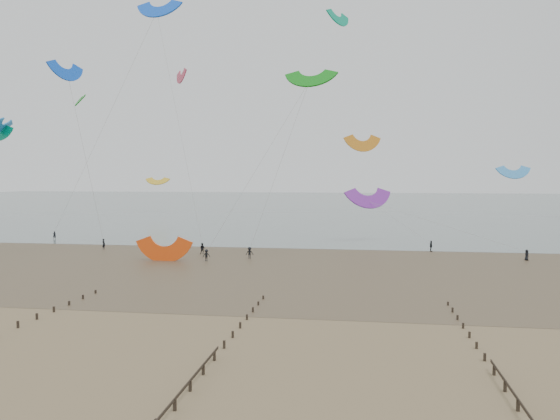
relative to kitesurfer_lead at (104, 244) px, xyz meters
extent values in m
plane|color=brown|center=(29.25, -44.57, -0.90)|extent=(500.00, 500.00, 0.00)
plane|color=#475654|center=(29.25, 155.43, -0.87)|extent=(500.00, 500.00, 0.00)
plane|color=#473A28|center=(29.25, -9.57, -0.88)|extent=(500.00, 500.00, 0.00)
ellipsoid|color=slate|center=(11.25, -22.57, -0.89)|extent=(23.60, 14.36, 0.01)
ellipsoid|color=slate|center=(41.25, -6.57, -0.89)|extent=(33.64, 18.32, 0.01)
ellipsoid|color=slate|center=(-10.75, -4.57, -0.89)|extent=(26.95, 14.22, 0.01)
cube|color=black|center=(15.25, -45.73, -0.65)|extent=(0.16, 0.16, 0.59)
cube|color=black|center=(15.25, -43.10, -0.67)|extent=(0.16, 0.16, 0.57)
cube|color=black|center=(15.25, -40.47, -0.68)|extent=(0.16, 0.16, 0.54)
cube|color=black|center=(15.25, -37.83, -0.69)|extent=(0.16, 0.16, 0.51)
cube|color=black|center=(15.25, -35.20, -0.71)|extent=(0.16, 0.16, 0.48)
cube|color=black|center=(15.25, -32.57, -0.72)|extent=(0.16, 0.16, 0.45)
cube|color=black|center=(33.25, -58.89, -0.58)|extent=(0.16, 0.16, 0.74)
cube|color=black|center=(33.25, -56.25, -0.59)|extent=(0.16, 0.16, 0.71)
cube|color=black|center=(33.25, -53.62, -0.61)|extent=(0.16, 0.16, 0.68)
cube|color=black|center=(33.25, -50.99, -0.62)|extent=(0.16, 0.16, 0.65)
cube|color=black|center=(33.25, -48.36, -0.64)|extent=(0.16, 0.16, 0.62)
cube|color=black|center=(33.25, -45.73, -0.65)|extent=(0.16, 0.16, 0.59)
cube|color=black|center=(33.25, -43.10, -0.67)|extent=(0.16, 0.16, 0.57)
cube|color=black|center=(33.25, -40.47, -0.68)|extent=(0.16, 0.16, 0.54)
cube|color=black|center=(33.25, -37.83, -0.69)|extent=(0.16, 0.16, 0.51)
cube|color=black|center=(33.25, -35.20, -0.71)|extent=(0.16, 0.16, 0.48)
cube|color=black|center=(33.25, -32.57, -0.72)|extent=(0.16, 0.16, 0.45)
cube|color=black|center=(51.25, -56.25, -0.59)|extent=(0.16, 0.16, 0.71)
cube|color=black|center=(51.25, -53.62, -0.61)|extent=(0.16, 0.16, 0.68)
cube|color=black|center=(51.25, -50.99, -0.62)|extent=(0.16, 0.16, 0.65)
cube|color=black|center=(51.25, -48.36, -0.64)|extent=(0.16, 0.16, 0.62)
cube|color=black|center=(51.25, -45.73, -0.65)|extent=(0.16, 0.16, 0.59)
cube|color=black|center=(51.25, -43.10, -0.67)|extent=(0.16, 0.16, 0.57)
cube|color=black|center=(51.25, -40.47, -0.68)|extent=(0.16, 0.16, 0.54)
cube|color=black|center=(51.25, -37.83, -0.69)|extent=(0.16, 0.16, 0.51)
cube|color=black|center=(51.25, -35.20, -0.71)|extent=(0.16, 0.16, 0.48)
cube|color=black|center=(51.25, -32.57, -0.72)|extent=(0.16, 0.16, 0.45)
imported|color=black|center=(0.00, 0.00, 0.00)|extent=(0.78, 0.68, 1.80)
imported|color=black|center=(18.13, -2.95, -0.02)|extent=(0.98, 0.83, 1.76)
imported|color=black|center=(66.99, -2.23, -0.09)|extent=(0.71, 0.90, 1.61)
imported|color=black|center=(54.29, 5.32, 0.01)|extent=(0.77, 1.15, 1.82)
imported|color=black|center=(-16.47, 12.50, -0.13)|extent=(0.67, 0.61, 1.53)
imported|color=black|center=(26.47, -6.57, -0.02)|extent=(1.28, 0.95, 1.76)
imported|color=black|center=(20.72, -9.71, -0.04)|extent=(1.28, 1.15, 1.72)
camera|label=1|loc=(42.94, -85.93, 11.58)|focal=35.00mm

